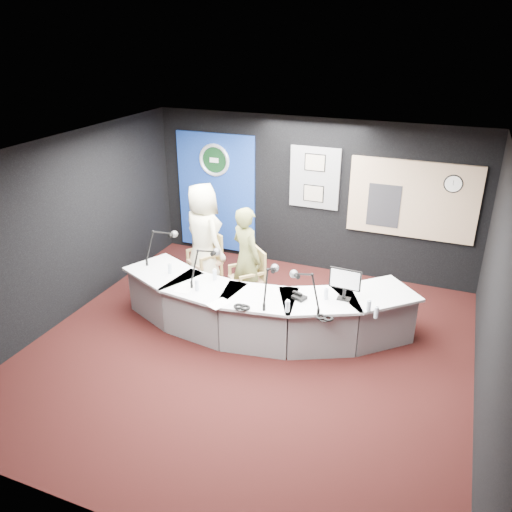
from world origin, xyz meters
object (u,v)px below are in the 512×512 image
at_px(broadcast_desk, 259,308).
at_px(armchair_right, 247,280).
at_px(person_man, 203,236).
at_px(armchair_left, 205,262).
at_px(person_woman, 246,258).

bearing_deg(broadcast_desk, armchair_right, 125.92).
bearing_deg(person_man, broadcast_desk, 174.36).
relative_size(armchair_left, armchair_right, 1.01).
xyz_separation_m(person_man, person_woman, (0.95, -0.36, -0.09)).
xyz_separation_m(armchair_right, person_man, (-0.95, 0.36, 0.49)).
xyz_separation_m(armchair_left, person_woman, (0.95, -0.36, 0.40)).
distance_m(broadcast_desk, armchair_left, 1.76).
relative_size(armchair_right, person_man, 0.48).
height_order(armchair_left, armchair_right, armchair_left).
bearing_deg(broadcast_desk, person_woman, 125.92).
bearing_deg(person_woman, person_man, 9.46).
height_order(armchair_left, person_man, person_man).
height_order(broadcast_desk, armchair_left, armchair_left).
height_order(broadcast_desk, armchair_right, armchair_right).
bearing_deg(person_woman, armchair_left, 9.46).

